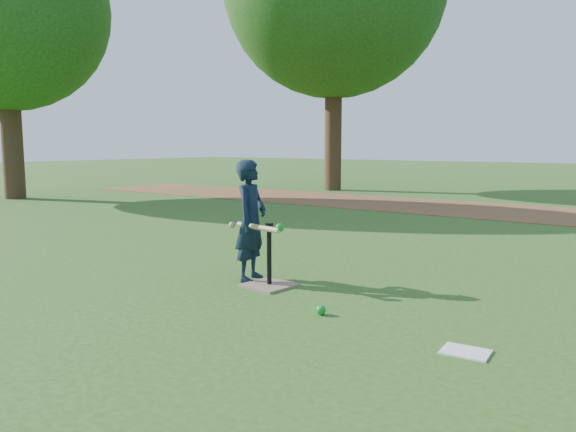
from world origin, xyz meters
The scene contains 8 objects.
ground centered at (0.00, 0.00, 0.00)m, with size 80.00×80.00×0.00m, color #285116.
dirt_strip centered at (0.00, 7.50, 0.01)m, with size 24.00×3.00×0.01m, color brown.
child centered at (-0.67, 0.04, 0.60)m, with size 0.44×0.29×1.21m, color black.
wiffle_ball_ground centered at (0.54, -0.51, 0.04)m, with size 0.08×0.08×0.08m, color #0D9422.
clipboard centered at (1.75, -0.63, 0.01)m, with size 0.30×0.23×0.01m, color white.
batting_tee centered at (-0.37, -0.05, 0.11)m, with size 0.47×0.47×0.61m.
swing_action centered at (-0.46, -0.08, 0.57)m, with size 0.65×0.16×0.10m.
tree_back centered at (-11.00, 3.00, 4.65)m, with size 5.00×5.00×7.17m.
Camera 1 is at (2.93, -4.15, 1.35)m, focal length 35.00 mm.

